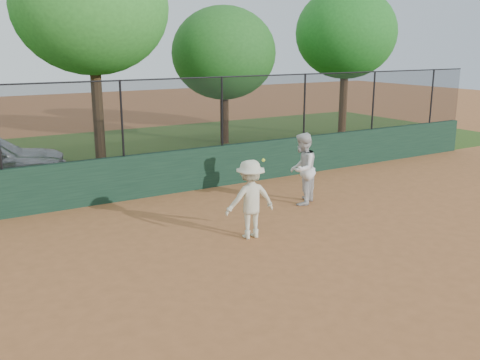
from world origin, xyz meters
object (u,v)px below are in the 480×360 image
player_second (302,169)px  tree_2 (91,7)px  tree_4 (346,33)px  tree_3 (224,53)px  player_main (250,199)px

player_second → tree_2: size_ratio=0.25×
tree_4 → tree_3: bearing=167.6°
player_main → tree_4: bearing=40.2°
player_main → tree_4: size_ratio=0.27×
player_second → tree_4: bearing=-173.3°
player_main → tree_3: bearing=63.1°
tree_2 → tree_3: bearing=15.7°
player_main → tree_2: bearing=94.2°
tree_3 → tree_4: 5.69m
player_main → tree_3: tree_3 is taller
tree_3 → player_main: bearing=-116.9°
tree_2 → tree_4: tree_2 is taller
tree_2 → tree_4: (11.34, 0.43, -0.70)m
tree_3 → tree_2: bearing=-164.3°
tree_2 → tree_3: (5.84, 1.65, -1.53)m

